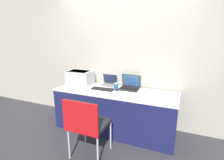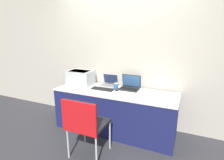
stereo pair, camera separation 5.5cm
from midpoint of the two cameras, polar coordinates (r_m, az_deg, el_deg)
name	(u,v)px [view 1 (the left image)]	position (r m, az deg, el deg)	size (l,w,h in m)	color
ground_plane	(107,139)	(3.05, -2.23, -18.81)	(14.00, 14.00, 0.00)	#333338
wall_back	(123,56)	(3.28, 3.28, 7.96)	(8.00, 0.05, 2.60)	#B7B2A3
table	(115,111)	(3.14, 0.39, -9.99)	(2.10, 0.71, 0.74)	#191E51
printer	(80,77)	(3.41, -10.86, 0.91)	(0.47, 0.33, 0.28)	#B2B7BC
laptop_left	(109,83)	(3.29, -1.59, -1.10)	(0.31, 0.27, 0.22)	#B7B7BC
laptop_right	(130,86)	(3.13, 5.29, -1.93)	(0.35, 0.28, 0.24)	black
external_keyboard	(102,89)	(3.09, -3.65, -2.96)	(0.40, 0.14, 0.02)	black
coffee_cup	(116,86)	(3.09, 0.85, -2.02)	(0.08, 0.08, 0.11)	#285699
mouse	(117,90)	(3.00, 0.99, -3.33)	(0.06, 0.04, 0.03)	black
chair	(85,121)	(2.40, -9.36, -13.16)	(0.50, 0.48, 0.88)	black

